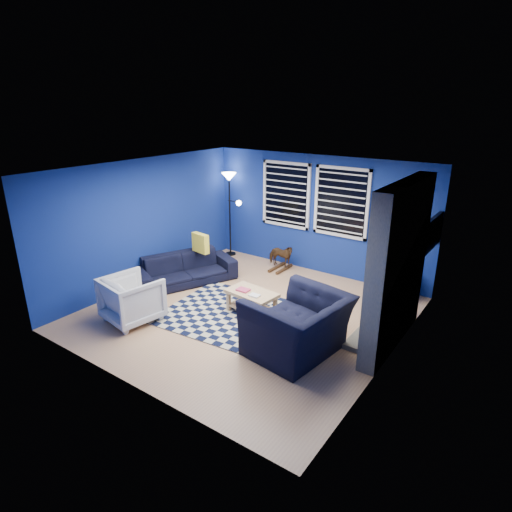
% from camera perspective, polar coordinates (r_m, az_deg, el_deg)
% --- Properties ---
extents(floor, '(5.00, 5.00, 0.00)m').
position_cam_1_polar(floor, '(7.59, -1.23, -7.63)').
color(floor, tan).
rests_on(floor, ground).
extents(ceiling, '(5.00, 5.00, 0.00)m').
position_cam_1_polar(ceiling, '(6.80, -1.39, 11.40)').
color(ceiling, white).
rests_on(ceiling, wall_back).
extents(wall_back, '(5.00, 0.00, 5.00)m').
position_cam_1_polar(wall_back, '(9.14, 8.09, 5.42)').
color(wall_back, navy).
rests_on(wall_back, floor).
extents(wall_left, '(0.00, 5.00, 5.00)m').
position_cam_1_polar(wall_left, '(8.76, -14.62, 4.33)').
color(wall_left, navy).
rests_on(wall_left, floor).
extents(wall_right, '(0.00, 5.00, 5.00)m').
position_cam_1_polar(wall_right, '(6.04, 18.15, -3.07)').
color(wall_right, navy).
rests_on(wall_right, floor).
extents(fireplace, '(0.65, 2.00, 2.50)m').
position_cam_1_polar(fireplace, '(6.55, 18.28, -1.81)').
color(fireplace, gray).
rests_on(fireplace, floor).
extents(window_left, '(1.17, 0.06, 1.42)m').
position_cam_1_polar(window_left, '(9.39, 3.99, 8.15)').
color(window_left, black).
rests_on(window_left, wall_back).
extents(window_right, '(1.17, 0.06, 1.42)m').
position_cam_1_polar(window_right, '(8.80, 11.28, 7.01)').
color(window_right, black).
rests_on(window_right, wall_back).
extents(tv, '(0.07, 1.00, 0.58)m').
position_cam_1_polar(tv, '(7.85, 22.42, 2.81)').
color(tv, black).
rests_on(tv, wall_right).
extents(rug, '(2.67, 2.22, 0.02)m').
position_cam_1_polar(rug, '(7.50, -2.46, -7.93)').
color(rug, black).
rests_on(rug, floor).
extents(sofa, '(2.20, 1.57, 0.60)m').
position_cam_1_polar(sofa, '(8.81, -9.51, -1.73)').
color(sofa, black).
rests_on(sofa, floor).
extents(armchair_big, '(1.52, 1.37, 0.89)m').
position_cam_1_polar(armchair_big, '(6.32, 5.59, -9.20)').
color(armchair_big, black).
rests_on(armchair_big, floor).
extents(armchair_bent, '(0.97, 0.99, 0.79)m').
position_cam_1_polar(armchair_bent, '(7.49, -16.20, -5.51)').
color(armchair_bent, gray).
rests_on(armchair_bent, floor).
extents(rocking_horse, '(0.34, 0.64, 0.52)m').
position_cam_1_polar(rocking_horse, '(9.37, 3.30, 0.06)').
color(rocking_horse, '#432215').
rests_on(rocking_horse, floor).
extents(coffee_table, '(0.92, 0.60, 0.44)m').
position_cam_1_polar(coffee_table, '(7.44, -0.61, -5.59)').
color(coffee_table, '#DAB67A').
rests_on(coffee_table, rug).
extents(cabinet, '(0.64, 0.44, 0.61)m').
position_cam_1_polar(cabinet, '(8.57, 18.14, -3.29)').
color(cabinet, '#DAB67A').
rests_on(cabinet, floor).
extents(floor_lamp, '(0.54, 0.33, 1.97)m').
position_cam_1_polar(floor_lamp, '(9.99, -3.50, 8.97)').
color(floor_lamp, black).
rests_on(floor_lamp, floor).
extents(throw_pillow, '(0.43, 0.19, 0.39)m').
position_cam_1_polar(throw_pillow, '(8.77, -7.42, 1.73)').
color(throw_pillow, yellow).
rests_on(throw_pillow, sofa).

